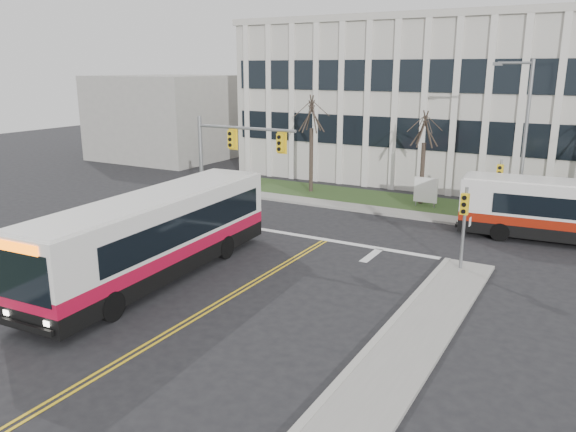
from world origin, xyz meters
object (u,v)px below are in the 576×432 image
Objects in this scene: directory_sign at (426,190)px; bus_main at (156,237)px; streetlight at (522,134)px; newspaper_box_red at (52,275)px.

bus_main reaches higher than directory_sign.
directory_sign is (-5.53, 1.30, -4.02)m from streetlight.
bus_main is (-6.48, -17.71, 0.60)m from directory_sign.
streetlight is 25.00m from newspaper_box_red.
bus_main is 13.99× the size of newspaper_box_red.
newspaper_box_red is at bearing -127.80° from streetlight.
streetlight is 20.62m from bus_main.
directory_sign is at bearing 57.26° from newspaper_box_red.
streetlight is 0.69× the size of bus_main.
bus_main reaches higher than newspaper_box_red.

